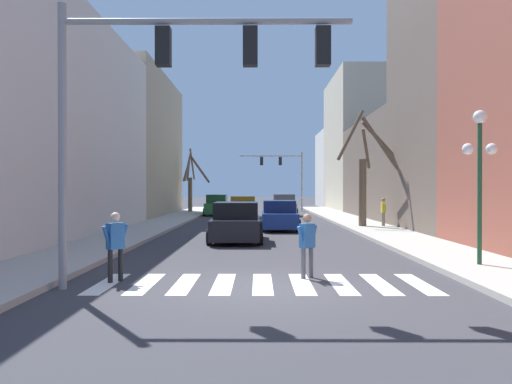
# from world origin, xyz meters

# --- Properties ---
(ground_plane) EXTENTS (240.00, 240.00, 0.00)m
(ground_plane) POSITION_xyz_m (0.00, 0.00, 0.00)
(ground_plane) COLOR #38383D
(building_row_left) EXTENTS (6.00, 42.53, 11.12)m
(building_row_left) POSITION_xyz_m (-10.36, 16.04, 5.17)
(building_row_left) COLOR beige
(building_row_left) RESTS_ON ground_plane
(building_row_right) EXTENTS (6.00, 60.69, 13.95)m
(building_row_right) POSITION_xyz_m (10.36, 23.66, 5.73)
(building_row_right) COLOR #934C3D
(building_row_right) RESTS_ON ground_plane
(crosswalk_stripes) EXTENTS (7.65, 2.60, 0.01)m
(crosswalk_stripes) POSITION_xyz_m (-0.00, 0.52, 0.00)
(crosswalk_stripes) COLOR white
(crosswalk_stripes) RESTS_ON ground_plane
(traffic_signal_near) EXTENTS (6.40, 0.28, 6.23)m
(traffic_signal_near) POSITION_xyz_m (-2.03, -0.11, 4.61)
(traffic_signal_near) COLOR gray
(traffic_signal_near) RESTS_ON ground_plane
(traffic_signal_far) EXTENTS (6.48, 0.28, 5.97)m
(traffic_signal_far) POSITION_xyz_m (2.49, 40.21, 4.33)
(traffic_signal_far) COLOR gray
(traffic_signal_far) RESTS_ON ground_plane
(street_lamp_right_corner) EXTENTS (0.95, 0.36, 4.17)m
(street_lamp_right_corner) POSITION_xyz_m (5.88, 2.53, 3.10)
(street_lamp_right_corner) COLOR #1E4C2D
(street_lamp_right_corner) RESTS_ON sidewalk_right
(car_parked_left_mid) EXTENTS (2.09, 4.44, 1.65)m
(car_parked_left_mid) POSITION_xyz_m (-1.20, 24.90, 0.77)
(car_parked_left_mid) COLOR #A38423
(car_parked_left_mid) RESTS_ON ground_plane
(car_parked_right_near) EXTENTS (1.97, 4.44, 1.71)m
(car_parked_right_near) POSITION_xyz_m (-3.52, 30.02, 0.80)
(car_parked_right_near) COLOR #236B38
(car_parked_right_near) RESTS_ON ground_plane
(car_parked_left_far) EXTENTS (2.19, 4.44, 1.63)m
(car_parked_left_far) POSITION_xyz_m (-1.01, 9.75, 0.77)
(car_parked_left_far) COLOR black
(car_parked_left_far) RESTS_ON ground_plane
(car_driving_toward_lane) EXTENTS (2.06, 4.85, 1.56)m
(car_driving_toward_lane) POSITION_xyz_m (1.00, 15.80, 0.74)
(car_driving_toward_lane) COLOR navy
(car_driving_toward_lane) RESTS_ON ground_plane
(car_at_intersection) EXTENTS (2.09, 4.44, 1.74)m
(car_at_intersection) POSITION_xyz_m (1.95, 29.56, 0.81)
(car_at_intersection) COLOR gray
(car_at_intersection) RESTS_ON ground_plane
(pedestrian_on_right_sidewalk) EXTENTS (0.57, 0.51, 1.58)m
(pedestrian_on_right_sidewalk) POSITION_xyz_m (1.10, 1.25, 0.94)
(pedestrian_on_right_sidewalk) COLOR #4C4C51
(pedestrian_on_right_sidewalk) RESTS_ON ground_plane
(pedestrian_near_right_corner) EXTENTS (0.20, 0.66, 1.54)m
(pedestrian_near_right_corner) POSITION_xyz_m (6.75, 16.37, 1.06)
(pedestrian_near_right_corner) COLOR #7A705B
(pedestrian_near_right_corner) RESTS_ON sidewalk_right
(pedestrian_waiting_at_curb) EXTENTS (0.52, 0.59, 1.64)m
(pedestrian_waiting_at_curb) POSITION_xyz_m (-3.46, 0.73, 0.97)
(pedestrian_waiting_at_curb) COLOR black
(pedestrian_waiting_at_curb) RESTS_ON ground_plane
(street_tree_left_near) EXTENTS (3.94, 2.21, 6.37)m
(street_tree_left_near) POSITION_xyz_m (5.84, 16.42, 3.13)
(street_tree_left_near) COLOR brown
(street_tree_left_near) RESTS_ON sidewalk_right
(street_tree_right_mid) EXTENTS (2.69, 4.27, 5.64)m
(street_tree_right_mid) POSITION_xyz_m (-6.11, 33.42, 2.84)
(street_tree_right_mid) COLOR brown
(street_tree_right_mid) RESTS_ON sidewalk_left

